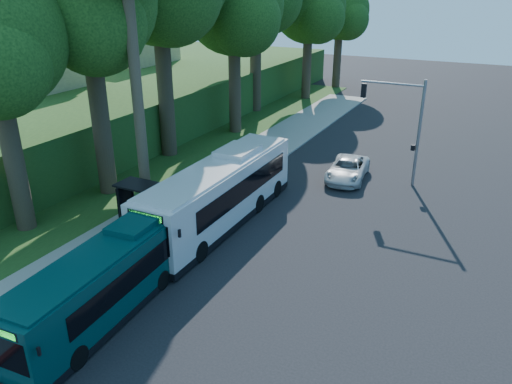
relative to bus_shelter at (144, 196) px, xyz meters
The scene contains 15 objects.
ground 8.00m from the bus_shelter, 21.51° to the left, with size 140.00×140.00×0.00m, color black.
sidewalk 3.35m from the bus_shelter, 90.90° to the left, with size 4.50×70.00×0.12m, color gray.
red_curb 3.07m from the bus_shelter, 26.83° to the right, with size 0.25×30.00×0.13m, color #A01B11.
grass_verge 9.90m from the bus_shelter, 126.16° to the left, with size 8.00×70.00×0.06m, color #234719.
bus_shelter is the anchor object (origin of this frame).
stop_sign_pole 2.85m from the bus_shelter, 49.08° to the right, with size 0.35×0.06×3.17m.
traffic_signal_pole 17.15m from the bus_shelter, 49.36° to the left, with size 4.10×0.30×7.00m.
hillside_backdrop 26.18m from the bus_shelter, 136.68° to the left, with size 24.00×60.00×8.80m.
tree_0 11.08m from the bus_shelter, 151.08° to the left, with size 8.40×8.00×15.70m.
tree_2 21.25m from the bus_shelter, 103.83° to the left, with size 8.82×8.40×15.12m.
tree_4 35.97m from the bus_shelter, 96.78° to the left, with size 8.40×8.00×14.14m.
tree_5 43.55m from the bus_shelter, 94.21° to the left, with size 7.35×7.00×12.86m.
white_bus 4.20m from the bus_shelter, 34.67° to the left, with size 2.78×12.75×3.80m.
teal_bus 7.39m from the bus_shelter, 61.10° to the right, with size 2.94×10.82×3.19m.
pickup 14.38m from the bus_shelter, 57.01° to the left, with size 2.39×5.18×1.44m, color silver.
Camera 1 is at (9.36, -22.29, 12.55)m, focal length 35.00 mm.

